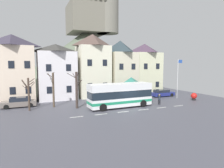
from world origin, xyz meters
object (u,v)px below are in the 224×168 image
bus_shelter (131,82)px  townhouse_03 (120,68)px  parked_car_01 (19,102)px  townhouse_01 (56,71)px  townhouse_00 (13,68)px  townhouse_02 (93,66)px  bare_tree_01 (77,90)px  pedestrian_00 (159,99)px  townhouse_04 (144,69)px  transit_bus (120,95)px  bare_tree_00 (53,89)px  pedestrian_01 (148,96)px  flagpole (178,76)px  parked_car_00 (130,95)px  bare_tree_02 (29,93)px  harbour_buoy (194,96)px  hilltop_castle (88,56)px  parked_car_02 (162,93)px  public_bench (124,96)px

bus_shelter → townhouse_03: bearing=80.0°
parked_car_01 → townhouse_01: bearing=-138.6°
townhouse_00 → townhouse_02: bearing=-0.7°
townhouse_00 → bus_shelter: townhouse_00 is taller
bus_shelter → bare_tree_01: bare_tree_01 is taller
townhouse_00 → parked_car_01: townhouse_00 is taller
townhouse_01 → pedestrian_00: size_ratio=6.12×
townhouse_03 → townhouse_04: townhouse_03 is taller
bare_tree_01 → transit_bus: bearing=-18.5°
parked_car_01 → bare_tree_00: 5.22m
pedestrian_01 → flagpole: 7.01m
parked_car_00 → pedestrian_01: size_ratio=2.99×
parked_car_00 → pedestrian_01: (1.85, -3.05, 0.18)m
transit_bus → flagpole: flagpole is taller
bus_shelter → parked_car_00: size_ratio=0.87×
transit_bus → bare_tree_02: size_ratio=2.14×
townhouse_02 → harbour_buoy: (14.35, -10.50, -5.08)m
townhouse_01 → townhouse_02: (6.55, -0.65, 1.01)m
hilltop_castle → harbour_buoy: hilltop_castle is taller
pedestrian_01 → bare_tree_00: 15.07m
townhouse_00 → townhouse_03: townhouse_00 is taller
pedestrian_00 → bus_shelter: bearing=114.2°
townhouse_00 → bus_shelter: (18.01, -6.37, -2.24)m
bare_tree_01 → townhouse_03: bearing=39.5°
bus_shelter → parked_car_00: bus_shelter is taller
parked_car_02 → pedestrian_01: pedestrian_01 is taller
flagpole → bare_tree_00: bearing=176.5°
townhouse_02 → parked_car_00: (5.12, -4.93, -5.14)m
bare_tree_02 → townhouse_04: bearing=18.6°
bus_shelter → parked_car_00: (0.42, 1.27, -2.49)m
harbour_buoy → bare_tree_02: bare_tree_02 is taller
townhouse_04 → parked_car_02: bearing=-83.5°
transit_bus → parked_car_02: transit_bus is taller
parked_car_02 → pedestrian_00: 7.72m
townhouse_03 → bus_shelter: 7.25m
pedestrian_00 → bare_tree_01: bare_tree_01 is taller
townhouse_00 → townhouse_01: bearing=4.1°
townhouse_04 → pedestrian_00: size_ratio=6.58×
parked_car_00 → public_bench: parked_car_00 is taller
townhouse_00 → harbour_buoy: size_ratio=8.61×
townhouse_04 → flagpole: bearing=-76.7°
parked_car_02 → bare_tree_00: (-19.87, -1.33, 1.94)m
hilltop_castle → bare_tree_02: size_ratio=9.79×
townhouse_01 → townhouse_04: townhouse_04 is taller
bare_tree_00 → pedestrian_00: bearing=-16.9°
hilltop_castle → bare_tree_02: hilltop_castle is taller
pedestrian_00 → bare_tree_02: size_ratio=0.36×
townhouse_01 → public_bench: (10.92, -4.79, -4.30)m
flagpole → bare_tree_01: size_ratio=1.38×
townhouse_03 → public_bench: townhouse_03 is taller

